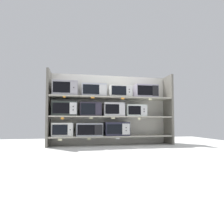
% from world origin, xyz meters
% --- Properties ---
extents(ground, '(6.80, 6.00, 0.02)m').
position_xyz_m(ground, '(0.00, -1.00, -0.01)').
color(ground, silver).
extents(back_panel, '(3.00, 0.04, 1.69)m').
position_xyz_m(back_panel, '(0.00, 0.25, 0.84)').
color(back_panel, beige).
rests_on(back_panel, ground).
extents(upright_left, '(0.05, 0.46, 1.69)m').
position_xyz_m(upright_left, '(-1.43, 0.00, 0.84)').
color(upright_left, '#68645B').
rests_on(upright_left, ground).
extents(upright_right, '(0.05, 0.46, 1.69)m').
position_xyz_m(upright_right, '(1.43, 0.00, 0.84)').
color(upright_right, '#68645B').
rests_on(upright_right, ground).
extents(shelf_0, '(2.80, 0.46, 0.03)m').
position_xyz_m(shelf_0, '(0.00, 0.00, 0.20)').
color(shelf_0, '#ADA899').
rests_on(shelf_0, ground).
extents(microwave_0, '(0.45, 0.34, 0.29)m').
position_xyz_m(microwave_0, '(-1.12, -0.00, 0.37)').
color(microwave_0, silver).
rests_on(microwave_0, shelf_0).
extents(microwave_1, '(0.58, 0.43, 0.29)m').
position_xyz_m(microwave_1, '(-0.53, -0.00, 0.36)').
color(microwave_1, '#9EA3AF').
rests_on(microwave_1, shelf_0).
extents(microwave_2, '(0.56, 0.41, 0.31)m').
position_xyz_m(microwave_2, '(0.11, -0.00, 0.37)').
color(microwave_2, '#26273A').
rests_on(microwave_2, shelf_0).
extents(price_tag_0, '(0.08, 0.00, 0.05)m').
position_xyz_m(price_tag_0, '(-1.15, -0.23, 0.16)').
color(price_tag_0, beige).
extents(price_tag_1, '(0.07, 0.00, 0.04)m').
position_xyz_m(price_tag_1, '(-0.55, -0.23, 0.16)').
color(price_tag_1, beige).
extents(price_tag_2, '(0.09, 0.00, 0.03)m').
position_xyz_m(price_tag_2, '(0.09, -0.23, 0.17)').
color(price_tag_2, white).
extents(shelf_1, '(2.80, 0.46, 0.03)m').
position_xyz_m(shelf_1, '(0.00, 0.00, 0.65)').
color(shelf_1, '#ADA899').
extents(microwave_3, '(0.54, 0.41, 0.32)m').
position_xyz_m(microwave_3, '(-1.07, -0.00, 0.83)').
color(microwave_3, '#29312D').
rests_on(microwave_3, shelf_1).
extents(microwave_4, '(0.48, 0.38, 0.31)m').
position_xyz_m(microwave_4, '(-0.51, -0.00, 0.82)').
color(microwave_4, '#2D2937').
rests_on(microwave_4, shelf_1).
extents(microwave_5, '(0.47, 0.42, 0.31)m').
position_xyz_m(microwave_5, '(0.03, -0.00, 0.82)').
color(microwave_5, '#BDBDBF').
rests_on(microwave_5, shelf_1).
extents(microwave_6, '(0.48, 0.41, 0.27)m').
position_xyz_m(microwave_6, '(0.56, -0.00, 0.80)').
color(microwave_6, silver).
rests_on(microwave_6, shelf_1).
extents(price_tag_3, '(0.06, 0.00, 0.04)m').
position_xyz_m(price_tag_3, '(-1.11, -0.23, 0.61)').
color(price_tag_3, orange).
extents(price_tag_4, '(0.07, 0.00, 0.03)m').
position_xyz_m(price_tag_4, '(-0.51, -0.23, 0.62)').
color(price_tag_4, beige).
extents(price_tag_5, '(0.08, 0.00, 0.03)m').
position_xyz_m(price_tag_5, '(-0.02, -0.23, 0.62)').
color(price_tag_5, beige).
extents(price_tag_6, '(0.05, 0.00, 0.05)m').
position_xyz_m(price_tag_6, '(0.59, -0.23, 0.61)').
color(price_tag_6, beige).
extents(shelf_2, '(2.80, 0.46, 0.03)m').
position_xyz_m(shelf_2, '(0.00, 0.00, 1.10)').
color(shelf_2, '#ADA899').
extents(microwave_7, '(0.54, 0.42, 0.33)m').
position_xyz_m(microwave_7, '(-1.07, -0.00, 1.28)').
color(microwave_7, '#A19DA6').
rests_on(microwave_7, shelf_2).
extents(microwave_8, '(0.56, 0.34, 0.29)m').
position_xyz_m(microwave_8, '(-0.43, -0.00, 1.26)').
color(microwave_8, '#B0B3C0').
rests_on(microwave_8, shelf_2).
extents(microwave_9, '(0.51, 0.34, 0.28)m').
position_xyz_m(microwave_9, '(0.20, -0.00, 1.25)').
color(microwave_9, white).
rests_on(microwave_9, shelf_2).
extents(microwave_10, '(0.55, 0.41, 0.31)m').
position_xyz_m(microwave_10, '(0.82, -0.00, 1.27)').
color(microwave_10, '#A39CAF').
rests_on(microwave_10, shelf_2).
extents(price_tag_7, '(0.05, 0.00, 0.03)m').
position_xyz_m(price_tag_7, '(-1.08, -0.23, 1.07)').
color(price_tag_7, orange).
extents(price_tag_8, '(0.08, 0.00, 0.03)m').
position_xyz_m(price_tag_8, '(-0.47, -0.23, 1.07)').
color(price_tag_8, orange).
extents(price_tag_9, '(0.07, 0.00, 0.04)m').
position_xyz_m(price_tag_9, '(0.20, -0.23, 1.06)').
color(price_tag_9, orange).
extents(price_tag_10, '(0.07, 0.00, 0.05)m').
position_xyz_m(price_tag_10, '(0.86, -0.23, 1.06)').
color(price_tag_10, beige).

